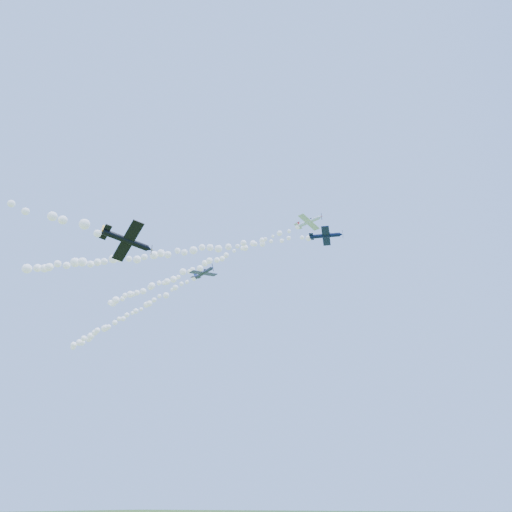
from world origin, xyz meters
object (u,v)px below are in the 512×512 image
at_px(plane_black, 128,241).
at_px(plane_grey, 204,273).
at_px(plane_navy, 326,236).
at_px(plane_white, 309,222).

bearing_deg(plane_black, plane_grey, 38.11).
bearing_deg(plane_black, plane_navy, 0.96).
distance_m(plane_white, plane_navy, 6.16).
xyz_separation_m(plane_grey, plane_black, (3.45, -25.98, -7.70)).
height_order(plane_navy, plane_black, plane_navy).
distance_m(plane_grey, plane_black, 27.32).
xyz_separation_m(plane_white, plane_black, (-18.84, -30.38, -16.65)).
bearing_deg(plane_navy, plane_black, -133.99).
distance_m(plane_navy, plane_black, 44.72).
xyz_separation_m(plane_navy, plane_grey, (-24.03, -10.28, -8.46)).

